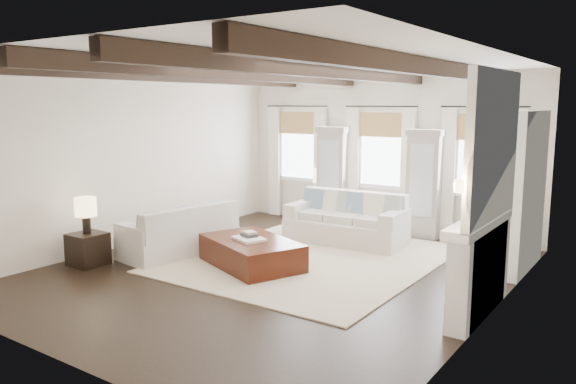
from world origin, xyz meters
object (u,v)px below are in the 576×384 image
Objects in this scene: ottoman at (251,253)px; side_table_front at (88,249)px; sofa_back at (347,222)px; sofa_left at (182,234)px; side_table_back at (320,208)px.

ottoman is 2.67m from side_table_front.
side_table_front is at bearing -126.11° from sofa_back.
sofa_left reaches higher than side_table_back.
side_table_back is at bearing 136.58° from sofa_back.
side_table_back reaches higher than ottoman.
sofa_back is 1.06× the size of sofa_left.
side_table_back is at bearing 126.50° from ottoman.
side_table_back is (-1.41, 1.34, -0.10)m from sofa_back.
sofa_back is 1.33× the size of ottoman.
side_table_front is (-2.74, -3.75, -0.13)m from sofa_back.
sofa_left is at bearing -98.16° from side_table_back.
sofa_left is (-1.95, -2.41, -0.03)m from sofa_back.
side_table_front is at bearing -120.44° from sofa_left.
ottoman is 3.26× the size of side_table_front.
sofa_back reaches higher than sofa_left.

